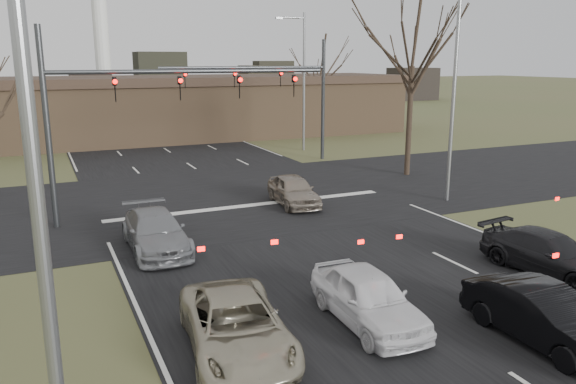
# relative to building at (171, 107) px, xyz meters

# --- Properties ---
(ground) EXTENTS (360.00, 360.00, 0.00)m
(ground) POSITION_rel_building_xyz_m (-2.00, -38.00, -2.67)
(ground) COLOR #4A542D
(ground) RESTS_ON ground
(road_main) EXTENTS (14.00, 300.00, 0.02)m
(road_main) POSITION_rel_building_xyz_m (-2.00, 22.00, -2.66)
(road_main) COLOR black
(road_main) RESTS_ON ground
(road_cross) EXTENTS (200.00, 14.00, 0.02)m
(road_cross) POSITION_rel_building_xyz_m (-2.00, -23.00, -2.65)
(road_cross) COLOR black
(road_cross) RESTS_ON ground
(building) EXTENTS (42.40, 10.40, 5.30)m
(building) POSITION_rel_building_xyz_m (0.00, 0.00, 0.00)
(building) COLOR brown
(building) RESTS_ON ground
(mast_arm_near) EXTENTS (12.12, 0.24, 8.00)m
(mast_arm_near) POSITION_rel_building_xyz_m (-7.23, -25.00, 2.41)
(mast_arm_near) COLOR #383A3D
(mast_arm_near) RESTS_ON ground
(mast_arm_far) EXTENTS (11.12, 0.24, 8.00)m
(mast_arm_far) POSITION_rel_building_xyz_m (4.18, -15.00, 2.35)
(mast_arm_far) COLOR #383A3D
(mast_arm_far) RESTS_ON ground
(streetlight_left) EXTENTS (2.34, 0.25, 10.00)m
(streetlight_left) POSITION_rel_building_xyz_m (-10.82, -42.00, 2.92)
(streetlight_left) COLOR gray
(streetlight_left) RESTS_ON ground
(streetlight_right_near) EXTENTS (2.34, 0.25, 10.00)m
(streetlight_right_near) POSITION_rel_building_xyz_m (6.82, -28.00, 2.92)
(streetlight_right_near) COLOR gray
(streetlight_right_near) RESTS_ON ground
(streetlight_right_far) EXTENTS (2.34, 0.25, 10.00)m
(streetlight_right_far) POSITION_rel_building_xyz_m (7.32, -11.00, 2.92)
(streetlight_right_far) COLOR gray
(streetlight_right_far) RESTS_ON ground
(tree_right_near) EXTENTS (6.90, 6.90, 11.50)m
(tree_right_near) POSITION_rel_building_xyz_m (9.00, -22.00, 6.23)
(tree_right_near) COLOR black
(tree_right_near) RESTS_ON ground
(tree_right_far) EXTENTS (5.40, 5.40, 9.00)m
(tree_right_far) POSITION_rel_building_xyz_m (13.00, -3.00, 4.29)
(tree_right_far) COLOR black
(tree_right_far) RESTS_ON ground
(car_silver_suv) EXTENTS (2.82, 5.04, 1.33)m
(car_silver_suv) POSITION_rel_building_xyz_m (-7.12, -37.58, -2.00)
(car_silver_suv) COLOR #ABA38A
(car_silver_suv) RESTS_ON ground
(car_white_sedan) EXTENTS (1.84, 4.24, 1.42)m
(car_white_sedan) POSITION_rel_building_xyz_m (-3.52, -37.52, -1.95)
(car_white_sedan) COLOR white
(car_white_sedan) RESTS_ON ground
(car_black_hatch) EXTENTS (1.51, 4.23, 1.39)m
(car_black_hatch) POSITION_rel_building_xyz_m (-0.24, -40.17, -1.97)
(car_black_hatch) COLOR black
(car_black_hatch) RESTS_ON ground
(car_charcoal_sedan) EXTENTS (2.44, 4.74, 1.32)m
(car_charcoal_sedan) POSITION_rel_building_xyz_m (3.65, -36.92, -2.01)
(car_charcoal_sedan) COLOR black
(car_charcoal_sedan) RESTS_ON ground
(car_grey_ahead) EXTENTS (1.98, 4.79, 1.39)m
(car_grey_ahead) POSITION_rel_building_xyz_m (-7.36, -29.48, -1.97)
(car_grey_ahead) COLOR gray
(car_grey_ahead) RESTS_ON ground
(car_silver_ahead) EXTENTS (2.07, 4.26, 1.40)m
(car_silver_ahead) POSITION_rel_building_xyz_m (-0.13, -25.64, -1.96)
(car_silver_ahead) COLOR gray
(car_silver_ahead) RESTS_ON ground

